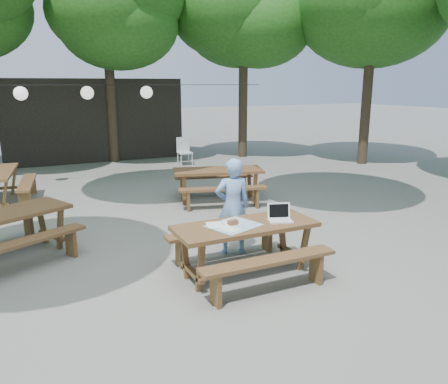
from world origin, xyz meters
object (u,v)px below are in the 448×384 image
object	(u,v)px
picnic_table_nw	(2,236)
plastic_chair	(185,157)
main_picnic_table	(245,248)
woman	(233,206)

from	to	relation	value
picnic_table_nw	plastic_chair	xyz separation A→B (m)	(5.33, 6.42, -0.13)
main_picnic_table	woman	bearing A→B (deg)	76.03
picnic_table_nw	woman	xyz separation A→B (m)	(3.32, -1.20, 0.38)
main_picnic_table	plastic_chair	world-z (taller)	plastic_chair
main_picnic_table	plastic_chair	bearing A→B (deg)	75.28
picnic_table_nw	woman	size ratio (longest dim) A/B	1.56
main_picnic_table	picnic_table_nw	bearing A→B (deg)	147.09
picnic_table_nw	woman	bearing A→B (deg)	-46.15
woman	main_picnic_table	bearing A→B (deg)	88.49
picnic_table_nw	plastic_chair	world-z (taller)	plastic_chair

